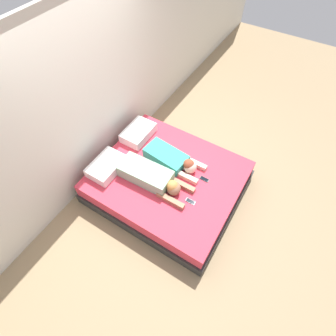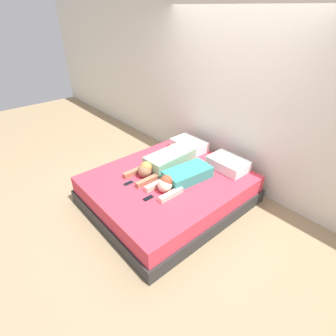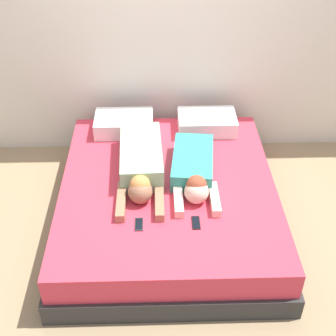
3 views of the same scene
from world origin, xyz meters
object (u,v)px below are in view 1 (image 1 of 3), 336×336
Objects in this scene: pillow_head_right at (138,133)px; pillow_head_left at (107,166)px; person_left at (152,177)px; person_right at (173,159)px; cell_phone_right at (204,179)px; cell_phone_left at (190,201)px; bed at (168,182)px.

pillow_head_left is at bearing 180.00° from pillow_head_right.
pillow_head_right is 0.50× the size of person_left.
cell_phone_right is at bearing -92.10° from person_right.
cell_phone_left is at bearing -115.68° from pillow_head_right.
bed is 0.38m from person_right.
pillow_head_right is 0.80m from person_right.
cell_phone_right is at bearing -65.50° from pillow_head_left.
pillow_head_left and pillow_head_right have the same top height.
cell_phone_left is at bearing -90.66° from person_left.
bed is 1.92× the size of person_left.
pillow_head_right reaches higher than bed.
bed is 3.84× the size of pillow_head_right.
bed is 0.60m from cell_phone_left.
person_left is 0.65m from cell_phone_left.
cell_phone_left is 1.00× the size of cell_phone_right.
person_left is at bearing -132.59° from pillow_head_right.
person_left reaches higher than bed.
person_left is 1.16× the size of person_right.
cell_phone_left is (0.17, -1.32, -0.07)m from pillow_head_left.
cell_phone_right is at bearing -56.23° from person_left.
pillow_head_left is 0.81m from pillow_head_right.
person_right is 6.91× the size of cell_phone_right.
cell_phone_right is (-0.02, -0.55, -0.08)m from person_right.
pillow_head_right reaches higher than cell_phone_right.
pillow_head_right is at bearing 64.32° from cell_phone_left.
person_left reaches higher than cell_phone_right.
bed is at bearing -168.45° from person_right.
person_left is at bearing -75.52° from pillow_head_left.
pillow_head_right is 4.00× the size of cell_phone_right.
cell_phone_left is 0.43m from cell_phone_right.
person_left reaches higher than pillow_head_left.
bed is 15.35× the size of cell_phone_left.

